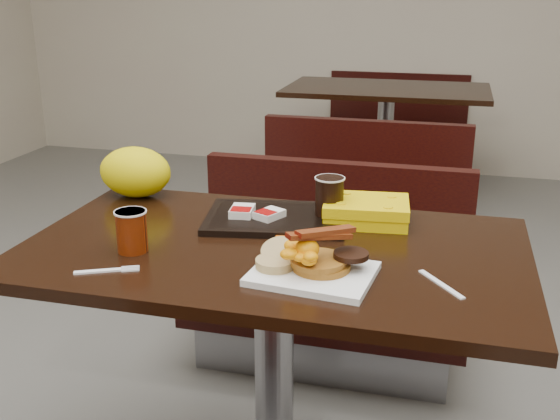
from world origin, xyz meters
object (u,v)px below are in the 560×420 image
(platter, at_px, (313,274))
(coffee_cup_near, at_px, (132,231))
(bench_far_n, at_px, (395,128))
(paper_bag, at_px, (135,172))
(hashbrown_sleeve_right, at_px, (269,214))
(table_near, at_px, (274,379))
(bench_far_s, at_px, (369,182))
(fork, at_px, (98,271))
(knife, at_px, (441,284))
(tray, at_px, (275,218))
(hashbrown_sleeve_left, at_px, (242,211))
(clamshell, at_px, (366,211))
(coffee_cup_far, at_px, (329,196))
(table_far, at_px, (384,148))
(bench_near_n, at_px, (325,275))
(pancake_stack, at_px, (321,263))

(platter, height_order, coffee_cup_near, coffee_cup_near)
(bench_far_n, relative_size, paper_bag, 4.69)
(hashbrown_sleeve_right, bearing_deg, table_near, -44.63)
(table_near, height_order, platter, platter)
(bench_far_s, bearing_deg, fork, -98.78)
(coffee_cup_near, height_order, knife, coffee_cup_near)
(tray, bearing_deg, hashbrown_sleeve_right, -122.92)
(bench_far_n, xyz_separation_m, coffee_cup_near, (-0.31, -3.42, 0.44))
(hashbrown_sleeve_left, distance_m, clamshell, 0.33)
(bench_far_n, distance_m, coffee_cup_far, 3.13)
(knife, xyz_separation_m, tray, (-0.44, 0.29, 0.01))
(knife, xyz_separation_m, hashbrown_sleeve_right, (-0.45, 0.26, 0.03))
(table_near, xyz_separation_m, knife, (0.40, -0.12, 0.38))
(bench_far_s, xyz_separation_m, coffee_cup_far, (0.10, -1.69, 0.46))
(bench_far_n, relative_size, coffee_cup_far, 9.80)
(coffee_cup_far, bearing_deg, platter, -84.79)
(table_far, xyz_separation_m, tray, (-0.04, -2.44, 0.38))
(table_near, relative_size, knife, 8.11)
(table_near, xyz_separation_m, bench_near_n, (0.00, 0.70, -0.02))
(bench_far_s, distance_m, hashbrown_sleeve_right, 1.81)
(knife, bearing_deg, pancake_stack, -124.13)
(bench_near_n, height_order, bench_far_s, same)
(table_near, xyz_separation_m, paper_bag, (-0.49, 0.27, 0.45))
(tray, bearing_deg, bench_far_n, 79.56)
(table_far, relative_size, bench_far_s, 1.20)
(platter, height_order, hashbrown_sleeve_left, hashbrown_sleeve_left)
(tray, bearing_deg, platter, -71.64)
(hashbrown_sleeve_right, bearing_deg, coffee_cup_far, 49.90)
(hashbrown_sleeve_right, relative_size, clamshell, 0.33)
(table_far, bearing_deg, coffee_cup_near, -96.54)
(coffee_cup_near, relative_size, knife, 0.67)
(bench_near_n, distance_m, coffee_cup_near, 0.98)
(platter, relative_size, pancake_stack, 2.02)
(fork, height_order, hashbrown_sleeve_right, hashbrown_sleeve_right)
(bench_near_n, bearing_deg, coffee_cup_far, -79.00)
(table_near, distance_m, knife, 0.56)
(knife, relative_size, hashbrown_sleeve_left, 1.87)
(table_near, bearing_deg, paper_bag, 151.16)
(table_near, bearing_deg, hashbrown_sleeve_right, 109.44)
(fork, bearing_deg, bench_near_n, 45.09)
(table_far, bearing_deg, hashbrown_sleeve_right, -91.16)
(coffee_cup_near, bearing_deg, bench_far_n, 84.79)
(platter, bearing_deg, hashbrown_sleeve_left, 136.49)
(coffee_cup_near, relative_size, fork, 0.71)
(paper_bag, bearing_deg, knife, -23.91)
(bench_far_s, bearing_deg, table_near, -90.00)
(bench_far_n, xyz_separation_m, coffee_cup_far, (0.10, -3.09, 0.46))
(platter, relative_size, fork, 1.82)
(table_near, bearing_deg, knife, -17.23)
(pancake_stack, xyz_separation_m, tray, (-0.18, 0.30, -0.02))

